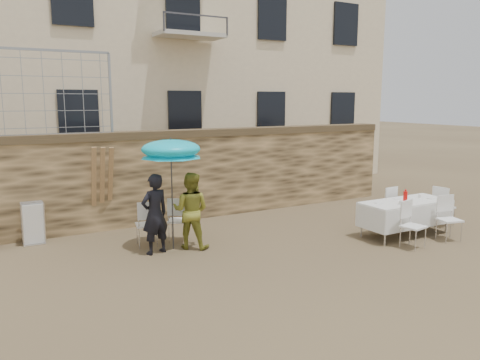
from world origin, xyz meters
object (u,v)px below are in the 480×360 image
table_chair_front_right (450,219)px  table_chair_side (444,206)px  table_chair_back (385,206)px  couple_chair_right (179,219)px  soda_bottle (405,197)px  chair_stack_right (32,221)px  table_chair_front_left (413,225)px  umbrella (171,152)px  couple_chair_left (147,223)px  woman_dress (191,211)px  banquet_table (406,203)px  man_suit (155,214)px

table_chair_front_right → table_chair_side: 1.24m
table_chair_back → couple_chair_right: bearing=-17.1°
soda_bottle → chair_stack_right: (-7.09, 3.51, -0.45)m
table_chair_front_left → chair_stack_right: 7.85m
umbrella → couple_chair_left: 1.60m
table_chair_back → chair_stack_right: 7.92m
table_chair_side → table_chair_front_right: bearing=124.0°
umbrella → table_chair_back: bearing=-8.4°
woman_dress → banquet_table: 4.74m
couple_chair_left → table_chair_side: bearing=173.3°
table_chair_side → chair_stack_right: table_chair_side is taller
table_chair_front_right → table_chair_side: size_ratio=1.00×
couple_chair_right → table_chair_side: 6.26m
table_chair_front_right → table_chair_side: bearing=58.3°
couple_chair_right → couple_chair_left: bearing=30.9°
umbrella → table_chair_back: 5.33m
table_chair_side → woman_dress: bearing=67.8°
couple_chair_right → soda_bottle: soda_bottle is taller
couple_chair_left → table_chair_front_right: (5.76, -2.75, 0.00)m
table_chair_front_left → chair_stack_right: size_ratio=1.04×
man_suit → banquet_table: (5.26, -1.45, -0.06)m
umbrella → chair_stack_right: 3.38m
woman_dress → umbrella: 1.24m
couple_chair_left → table_chair_side: same height
woman_dress → soda_bottle: size_ratio=5.96×
umbrella → table_chair_front_left: size_ratio=2.16×
woman_dress → chair_stack_right: woman_dress is taller
man_suit → table_chair_back: bearing=158.9°
umbrella → couple_chair_left: (-0.40, 0.45, -1.48)m
soda_bottle → table_chair_side: soda_bottle is taller
table_chair_front_left → table_chair_side: size_ratio=1.00×
umbrella → couple_chair_left: bearing=131.6°
banquet_table → table_chair_front_right: (0.50, -0.75, -0.25)m
banquet_table → table_chair_back: bearing=76.0°
banquet_table → table_chair_side: size_ratio=2.19×
banquet_table → table_chair_front_right: bearing=-56.3°
couple_chair_left → chair_stack_right: (-2.03, 1.36, -0.02)m
table_chair_back → table_chair_side: (1.20, -0.70, 0.00)m
man_suit → couple_chair_left: 0.63m
couple_chair_right → banquet_table: 4.99m
couple_chair_right → table_chair_front_right: size_ratio=1.00×
chair_stack_right → banquet_table: bearing=-24.7°
banquet_table → table_chair_back: size_ratio=2.19×
umbrella → banquet_table: size_ratio=0.99×
banquet_table → chair_stack_right: (-7.29, 3.36, -0.27)m
banquet_table → table_chair_front_right: size_ratio=2.19×
table_chair_front_left → table_chair_front_right: same height
couple_chair_left → woman_dress: bearing=152.9°
umbrella → chair_stack_right: umbrella is taller
man_suit → table_chair_side: man_suit is taller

